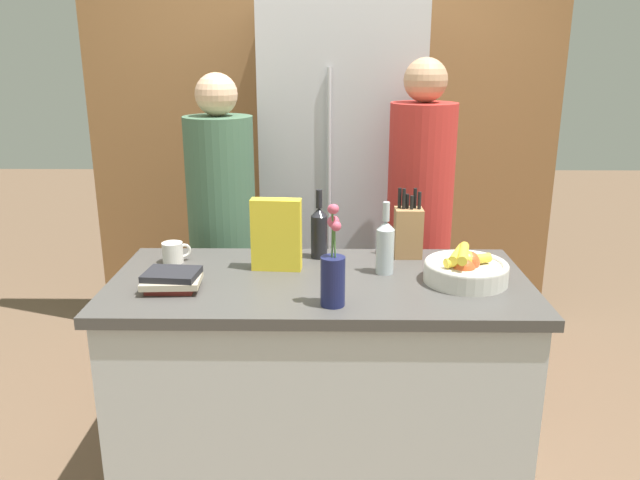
{
  "coord_description": "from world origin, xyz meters",
  "views": [
    {
      "loc": [
        0.03,
        -2.12,
        1.68
      ],
      "look_at": [
        0.0,
        0.09,
        1.01
      ],
      "focal_mm": 35.0,
      "sensor_mm": 36.0,
      "label": 1
    }
  ],
  "objects_px": {
    "cereal_box": "(276,235)",
    "coffee_mug": "(173,252)",
    "fruit_bowl": "(466,269)",
    "person_in_blue": "(419,218)",
    "bottle_vinegar": "(319,231)",
    "knife_block": "(408,231)",
    "person_at_sink": "(223,228)",
    "flower_vase": "(333,273)",
    "bottle_oil": "(385,245)",
    "refrigerator": "(340,187)",
    "book_stack": "(172,280)"
  },
  "relations": [
    {
      "from": "cereal_box",
      "to": "coffee_mug",
      "type": "height_order",
      "value": "cereal_box"
    },
    {
      "from": "fruit_bowl",
      "to": "person_in_blue",
      "type": "xyz_separation_m",
      "value": [
        -0.07,
        0.7,
        0.0
      ]
    },
    {
      "from": "coffee_mug",
      "to": "bottle_vinegar",
      "type": "xyz_separation_m",
      "value": [
        0.57,
        0.07,
        0.07
      ]
    },
    {
      "from": "knife_block",
      "to": "person_at_sink",
      "type": "bearing_deg",
      "value": 155.67
    },
    {
      "from": "flower_vase",
      "to": "bottle_oil",
      "type": "relative_size",
      "value": 1.25
    },
    {
      "from": "fruit_bowl",
      "to": "bottle_vinegar",
      "type": "bearing_deg",
      "value": 152.81
    },
    {
      "from": "refrigerator",
      "to": "fruit_bowl",
      "type": "bearing_deg",
      "value": -70.74
    },
    {
      "from": "refrigerator",
      "to": "bottle_vinegar",
      "type": "distance_m",
      "value": 0.96
    },
    {
      "from": "flower_vase",
      "to": "person_at_sink",
      "type": "distance_m",
      "value": 1.01
    },
    {
      "from": "fruit_bowl",
      "to": "person_in_blue",
      "type": "distance_m",
      "value": 0.7
    },
    {
      "from": "bottle_oil",
      "to": "person_at_sink",
      "type": "bearing_deg",
      "value": 141.11
    },
    {
      "from": "book_stack",
      "to": "person_in_blue",
      "type": "bearing_deg",
      "value": 39.19
    },
    {
      "from": "fruit_bowl",
      "to": "person_in_blue",
      "type": "relative_size",
      "value": 0.18
    },
    {
      "from": "knife_block",
      "to": "person_at_sink",
      "type": "height_order",
      "value": "person_at_sink"
    },
    {
      "from": "coffee_mug",
      "to": "flower_vase",
      "type": "bearing_deg",
      "value": -34.2
    },
    {
      "from": "book_stack",
      "to": "person_in_blue",
      "type": "distance_m",
      "value": 1.24
    },
    {
      "from": "cereal_box",
      "to": "person_in_blue",
      "type": "height_order",
      "value": "person_in_blue"
    },
    {
      "from": "refrigerator",
      "to": "bottle_oil",
      "type": "height_order",
      "value": "refrigerator"
    },
    {
      "from": "cereal_box",
      "to": "bottle_oil",
      "type": "distance_m",
      "value": 0.41
    },
    {
      "from": "fruit_bowl",
      "to": "book_stack",
      "type": "xyz_separation_m",
      "value": [
        -1.03,
        -0.09,
        -0.01
      ]
    },
    {
      "from": "bottle_oil",
      "to": "bottle_vinegar",
      "type": "bearing_deg",
      "value": 143.95
    },
    {
      "from": "refrigerator",
      "to": "person_in_blue",
      "type": "distance_m",
      "value": 0.64
    },
    {
      "from": "cereal_box",
      "to": "bottle_vinegar",
      "type": "xyz_separation_m",
      "value": [
        0.16,
        0.14,
        -0.03
      ]
    },
    {
      "from": "person_at_sink",
      "to": "person_in_blue",
      "type": "xyz_separation_m",
      "value": [
        0.91,
        0.04,
        0.04
      ]
    },
    {
      "from": "fruit_bowl",
      "to": "refrigerator",
      "type": "bearing_deg",
      "value": 109.26
    },
    {
      "from": "flower_vase",
      "to": "book_stack",
      "type": "xyz_separation_m",
      "value": [
        -0.56,
        0.13,
        -0.08
      ]
    },
    {
      "from": "fruit_bowl",
      "to": "bottle_oil",
      "type": "distance_m",
      "value": 0.3
    },
    {
      "from": "coffee_mug",
      "to": "cereal_box",
      "type": "bearing_deg",
      "value": -10.21
    },
    {
      "from": "flower_vase",
      "to": "coffee_mug",
      "type": "distance_m",
      "value": 0.75
    },
    {
      "from": "refrigerator",
      "to": "cereal_box",
      "type": "relative_size",
      "value": 7.17
    },
    {
      "from": "refrigerator",
      "to": "knife_block",
      "type": "distance_m",
      "value": 0.97
    },
    {
      "from": "coffee_mug",
      "to": "knife_block",
      "type": "bearing_deg",
      "value": 5.39
    },
    {
      "from": "cereal_box",
      "to": "book_stack",
      "type": "xyz_separation_m",
      "value": [
        -0.35,
        -0.21,
        -0.1
      ]
    },
    {
      "from": "refrigerator",
      "to": "flower_vase",
      "type": "relative_size",
      "value": 5.74
    },
    {
      "from": "refrigerator",
      "to": "flower_vase",
      "type": "bearing_deg",
      "value": -91.88
    },
    {
      "from": "bottle_vinegar",
      "to": "person_in_blue",
      "type": "bearing_deg",
      "value": 43.04
    },
    {
      "from": "refrigerator",
      "to": "knife_block",
      "type": "relative_size",
      "value": 6.98
    },
    {
      "from": "person_at_sink",
      "to": "person_in_blue",
      "type": "height_order",
      "value": "person_in_blue"
    },
    {
      "from": "refrigerator",
      "to": "fruit_bowl",
      "type": "distance_m",
      "value": 1.3
    },
    {
      "from": "flower_vase",
      "to": "cereal_box",
      "type": "bearing_deg",
      "value": 121.07
    },
    {
      "from": "fruit_bowl",
      "to": "flower_vase",
      "type": "xyz_separation_m",
      "value": [
        -0.47,
        -0.22,
        0.06
      ]
    },
    {
      "from": "person_in_blue",
      "to": "bottle_vinegar",
      "type": "bearing_deg",
      "value": -113.15
    },
    {
      "from": "book_stack",
      "to": "person_at_sink",
      "type": "relative_size",
      "value": 0.13
    },
    {
      "from": "fruit_bowl",
      "to": "cereal_box",
      "type": "distance_m",
      "value": 0.7
    },
    {
      "from": "refrigerator",
      "to": "coffee_mug",
      "type": "xyz_separation_m",
      "value": [
        -0.67,
        -1.02,
        -0.05
      ]
    },
    {
      "from": "bottle_oil",
      "to": "coffee_mug",
      "type": "bearing_deg",
      "value": 172.25
    },
    {
      "from": "knife_block",
      "to": "person_in_blue",
      "type": "distance_m",
      "value": 0.42
    },
    {
      "from": "fruit_bowl",
      "to": "person_at_sink",
      "type": "relative_size",
      "value": 0.19
    },
    {
      "from": "coffee_mug",
      "to": "person_in_blue",
      "type": "relative_size",
      "value": 0.07
    },
    {
      "from": "book_stack",
      "to": "bottle_oil",
      "type": "relative_size",
      "value": 0.75
    }
  ]
}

